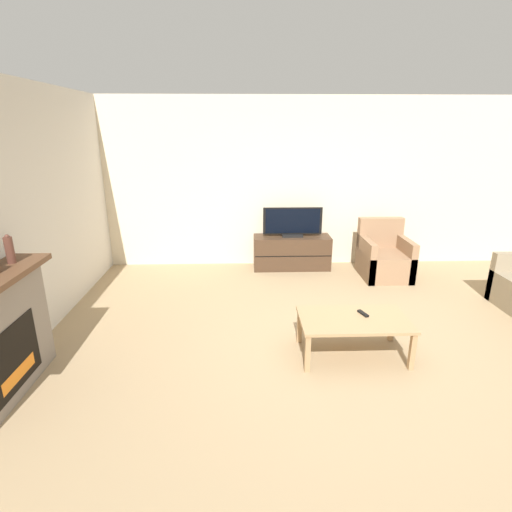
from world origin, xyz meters
TOP-DOWN VIEW (x-y plane):
  - ground_plane at (0.00, 0.00)m, footprint 24.00×24.00m
  - wall_back at (0.00, 2.98)m, footprint 12.00×0.06m
  - mantel_vase_right at (-3.06, -0.11)m, footprint 0.07×0.07m
  - tv_stand at (-0.22, 2.70)m, footprint 1.24×0.43m
  - tv at (-0.22, 2.70)m, footprint 0.95×0.18m
  - armchair at (1.16, 2.28)m, footprint 0.70×0.76m
  - coffee_table at (0.08, 0.03)m, footprint 1.08×0.63m
  - remote at (0.19, 0.12)m, footprint 0.09×0.15m

SIDE VIEW (x-z plane):
  - ground_plane at x=0.00m, z-range 0.00..0.00m
  - tv_stand at x=-0.22m, z-range 0.00..0.54m
  - armchair at x=1.16m, z-range -0.15..0.72m
  - coffee_table at x=0.08m, z-range 0.16..0.57m
  - remote at x=0.19m, z-range 0.41..0.43m
  - tv at x=-0.22m, z-range 0.52..1.00m
  - mantel_vase_right at x=-3.06m, z-range 1.08..1.34m
  - wall_back at x=0.00m, z-range 0.00..2.70m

